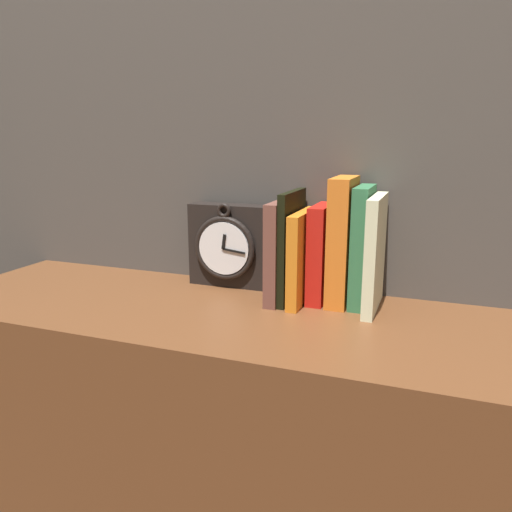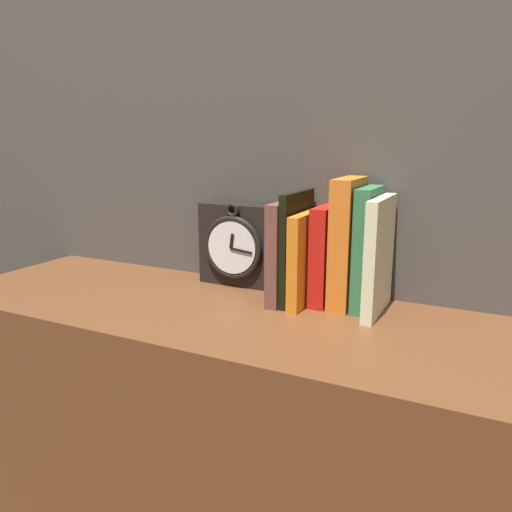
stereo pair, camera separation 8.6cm
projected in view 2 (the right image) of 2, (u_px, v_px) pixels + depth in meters
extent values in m
cube|color=#47423D|center=(306.00, 12.00, 0.95)|extent=(6.00, 0.05, 2.60)
cube|color=brown|center=(256.00, 498.00, 0.98)|extent=(1.29, 0.38, 0.76)
cube|color=black|center=(239.00, 245.00, 1.05)|extent=(0.17, 0.05, 0.17)
torus|color=black|center=(233.00, 247.00, 1.02)|extent=(0.13, 0.01, 0.13)
cylinder|color=silver|center=(232.00, 248.00, 1.02)|extent=(0.11, 0.01, 0.11)
cube|color=black|center=(232.00, 241.00, 1.01)|extent=(0.01, 0.00, 0.03)
cube|color=black|center=(241.00, 251.00, 1.01)|extent=(0.05, 0.00, 0.01)
torus|color=black|center=(232.00, 210.00, 1.01)|extent=(0.03, 0.01, 0.03)
cube|color=brown|center=(287.00, 251.00, 0.95)|extent=(0.02, 0.15, 0.19)
cube|color=black|center=(297.00, 247.00, 0.94)|extent=(0.01, 0.14, 0.21)
cube|color=orange|center=(307.00, 258.00, 0.93)|extent=(0.02, 0.15, 0.17)
cube|color=red|center=(326.00, 255.00, 0.93)|extent=(0.03, 0.11, 0.18)
cube|color=orange|center=(347.00, 243.00, 0.91)|extent=(0.04, 0.12, 0.24)
cube|color=#306F45|center=(367.00, 249.00, 0.90)|extent=(0.03, 0.11, 0.22)
cube|color=beige|center=(379.00, 256.00, 0.87)|extent=(0.02, 0.15, 0.21)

